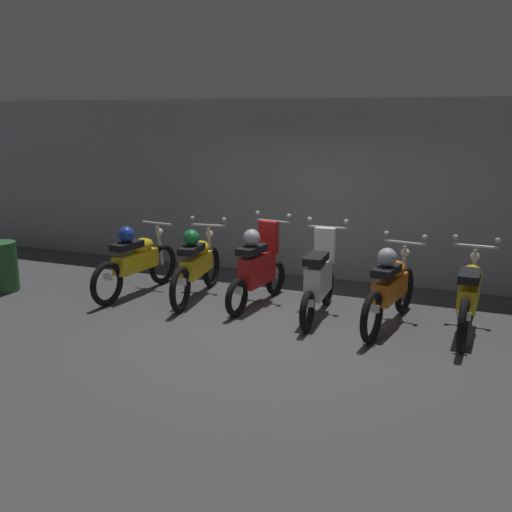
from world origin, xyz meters
name	(u,v)px	position (x,y,z in m)	size (l,w,h in m)	color
ground_plane	(267,329)	(0.00, 0.00, 0.00)	(80.00, 80.00, 0.00)	#424244
back_wall	(327,190)	(0.00, 2.78, 1.47)	(16.00, 0.30, 2.94)	gray
motorbike_slot_0	(136,260)	(-2.39, 0.70, 0.53)	(0.56, 1.95, 1.08)	black
motorbike_slot_1	(197,264)	(-1.44, 0.84, 0.53)	(0.59, 1.95, 1.15)	black
motorbike_slot_2	(258,267)	(-0.48, 0.89, 0.57)	(0.59, 1.68, 1.29)	black
motorbike_slot_3	(319,279)	(0.48, 0.73, 0.53)	(0.59, 1.68, 1.29)	black
motorbike_slot_4	(390,287)	(1.44, 0.68, 0.53)	(0.58, 1.94, 1.15)	black
motorbike_slot_5	(469,295)	(2.39, 0.82, 0.49)	(0.59, 1.95, 1.15)	black
trash_bin	(2,267)	(-4.42, 0.06, 0.39)	(0.46, 0.46, 0.77)	#26592D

